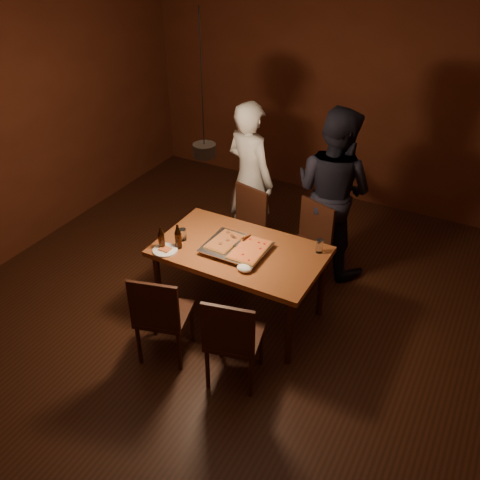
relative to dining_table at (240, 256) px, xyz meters
The scene contains 19 objects.
room_shell 0.78m from the dining_table, 131.49° to the right, with size 6.00×6.00×6.00m.
dining_table is the anchor object (origin of this frame).
chair_far_left 0.85m from the dining_table, 115.20° to the left, with size 0.51×0.51×0.49m.
chair_far_right 0.87m from the dining_table, 65.81° to the left, with size 0.54×0.54×0.49m.
chair_near_left 0.90m from the dining_table, 109.83° to the right, with size 0.52×0.52×0.49m.
chair_near_right 0.88m from the dining_table, 65.73° to the right, with size 0.50×0.50×0.49m.
pizza_tray 0.11m from the dining_table, 116.49° to the right, with size 0.55×0.45×0.05m, color silver.
pizza_meat 0.20m from the dining_table, 169.67° to the right, with size 0.22×0.35×0.02m, color maroon.
pizza_cheese 0.18m from the dining_table, 17.81° to the right, with size 0.26×0.42×0.02m, color gold.
spatula 0.14m from the dining_table, 119.35° to the right, with size 0.09×0.24×0.04m, color silver, non-canonical shape.
beer_bottle_a 0.72m from the dining_table, 152.95° to the right, with size 0.06×0.06×0.22m.
beer_bottle_b 0.58m from the dining_table, 154.50° to the right, with size 0.06×0.06×0.24m.
water_glass_left 0.56m from the dining_table, 168.32° to the right, with size 0.07×0.07×0.11m, color silver.
water_glass_right 0.72m from the dining_table, 25.11° to the left, with size 0.06×0.06×0.13m, color silver.
plate_slice 0.67m from the dining_table, 149.27° to the right, with size 0.22×0.22×0.03m.
napkin 0.34m from the dining_table, 55.07° to the right, with size 0.14×0.10×0.06m, color white.
diner_white 1.22m from the dining_table, 113.42° to the left, with size 0.62×0.41×1.71m, color silver.
diner_dark 1.28m from the dining_table, 70.34° to the left, with size 0.86×0.67×1.78m, color black.
pendant_lamp 1.12m from the dining_table, 131.49° to the right, with size 0.18×0.18×1.10m.
Camera 1 is at (2.09, -3.26, 3.43)m, focal length 40.00 mm.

